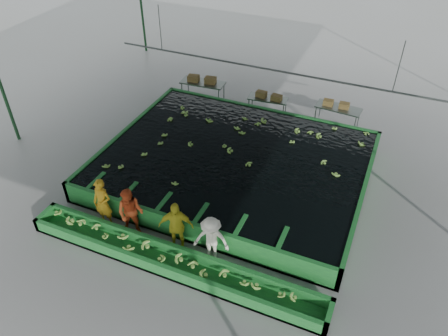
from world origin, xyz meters
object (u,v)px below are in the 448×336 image
at_px(worker_c, 176,226).
at_px(packing_table_mid, 267,106).
at_px(box_stack_mid, 269,98).
at_px(box_stack_left, 202,82).
at_px(worker_d, 211,240).
at_px(packing_table_right, 337,116).
at_px(sorting_trough, 171,261).
at_px(worker_b, 131,212).
at_px(flotation_tank, 234,165).
at_px(worker_a, 103,203).
at_px(box_stack_right, 336,106).
at_px(packing_table_left, 203,91).

distance_m(worker_c, packing_table_mid, 9.28).
bearing_deg(box_stack_mid, box_stack_left, 179.83).
xyz_separation_m(worker_c, worker_d, (1.22, 0.00, -0.09)).
bearing_deg(packing_table_right, packing_table_mid, -174.78).
relative_size(worker_d, box_stack_left, 1.22).
distance_m(sorting_trough, packing_table_right, 10.77).
height_order(worker_b, worker_c, worker_c).
xyz_separation_m(flotation_tank, box_stack_mid, (-0.28, 4.93, 0.39)).
relative_size(worker_a, worker_c, 0.98).
distance_m(worker_d, box_stack_left, 10.40).
bearing_deg(worker_c, sorting_trough, -96.36).
bearing_deg(worker_d, box_stack_right, 66.23).
distance_m(flotation_tank, packing_table_left, 6.21).
distance_m(worker_c, worker_d, 1.23).
bearing_deg(worker_a, sorting_trough, -15.46).
bearing_deg(worker_a, packing_table_mid, 73.30).
xyz_separation_m(worker_a, worker_d, (4.01, 0.00, -0.07)).
xyz_separation_m(packing_table_mid, packing_table_right, (3.26, 0.30, 0.04)).
distance_m(packing_table_mid, box_stack_left, 3.48).
bearing_deg(worker_a, flotation_tank, 54.42).
bearing_deg(worker_b, worker_a, 163.99).
xyz_separation_m(packing_table_left, box_stack_left, (-0.03, -0.03, 0.50)).
bearing_deg(box_stack_right, worker_a, -121.18).
xyz_separation_m(worker_a, packing_table_mid, (2.68, 9.27, -0.51)).
distance_m(sorting_trough, box_stack_left, 10.75).
height_order(flotation_tank, packing_table_right, packing_table_right).
bearing_deg(sorting_trough, packing_table_left, 110.38).
bearing_deg(flotation_tank, worker_c, -92.94).
distance_m(sorting_trough, box_stack_mid, 10.05).
distance_m(sorting_trough, packing_table_left, 10.74).
height_order(worker_d, box_stack_left, worker_d).
distance_m(packing_table_left, box_stack_left, 0.50).
height_order(worker_c, packing_table_left, worker_c).
xyz_separation_m(worker_c, packing_table_mid, (-0.11, 9.27, -0.53)).
bearing_deg(sorting_trough, box_stack_mid, 91.60).
height_order(worker_c, packing_table_right, worker_c).
bearing_deg(box_stack_left, flotation_tank, -52.67).
height_order(worker_a, packing_table_mid, worker_a).
distance_m(packing_table_mid, box_stack_mid, 0.43).
distance_m(worker_b, packing_table_mid, 9.41).
bearing_deg(packing_table_right, worker_c, -108.24).
relative_size(packing_table_mid, box_stack_mid, 1.48).
bearing_deg(packing_table_mid, flotation_tank, -86.17).
xyz_separation_m(packing_table_mid, box_stack_left, (-3.43, -0.03, 0.57)).
xyz_separation_m(flotation_tank, packing_table_left, (-3.74, 4.96, 0.04)).
xyz_separation_m(sorting_trough, box_stack_mid, (-0.28, 10.03, 0.59)).
relative_size(worker_c, packing_table_left, 0.87).
bearing_deg(worker_d, packing_table_right, 65.42).
distance_m(packing_table_left, box_stack_right, 6.56).
bearing_deg(packing_table_left, flotation_tank, -53.01).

